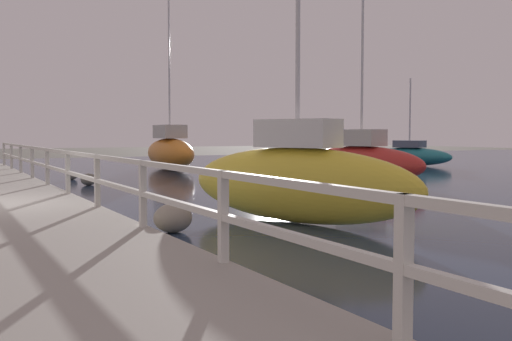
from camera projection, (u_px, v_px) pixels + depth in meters
name	position (u px, v px, depth m)	size (l,w,h in m)	color
railing	(81.00, 167.00, 13.22)	(0.10, 32.50, 1.05)	silver
boulder_near_dock	(72.00, 175.00, 22.32)	(0.44, 0.40, 0.33)	#666056
boulder_far_strip	(173.00, 218.00, 10.44)	(0.68, 0.61, 0.51)	gray
boulder_downstream	(89.00, 179.00, 19.91)	(0.54, 0.48, 0.40)	#666056
sailboat_yellow	(297.00, 181.00, 11.53)	(2.89, 5.32, 5.11)	gold
sailboat_teal	(409.00, 155.00, 32.16)	(2.97, 4.96, 4.67)	#1E707A
sailboat_red	(361.00, 161.00, 21.47)	(2.42, 5.51, 8.14)	red
sailboat_orange	(170.00, 151.00, 28.89)	(1.76, 5.43, 8.24)	orange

